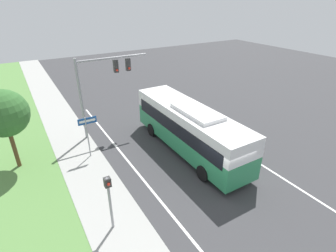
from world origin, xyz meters
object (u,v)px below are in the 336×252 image
object	(u,v)px
bus	(189,126)
pedestrian_signal	(109,195)
street_sign	(88,130)
signal_gantry	(101,81)

from	to	relation	value
bus	pedestrian_signal	bearing A→B (deg)	-150.74
street_sign	pedestrian_signal	bearing A→B (deg)	-97.75
pedestrian_signal	street_sign	xyz separation A→B (m)	(0.89, 6.52, 0.03)
bus	signal_gantry	size ratio (longest dim) A/B	1.71
signal_gantry	street_sign	xyz separation A→B (m)	(-2.04, -2.68, -2.25)
bus	signal_gantry	bearing A→B (deg)	127.49
bus	street_sign	xyz separation A→B (m)	(-6.10, 2.60, 0.19)
pedestrian_signal	bus	bearing A→B (deg)	29.26
signal_gantry	street_sign	world-z (taller)	signal_gantry
bus	street_sign	bearing A→B (deg)	156.89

